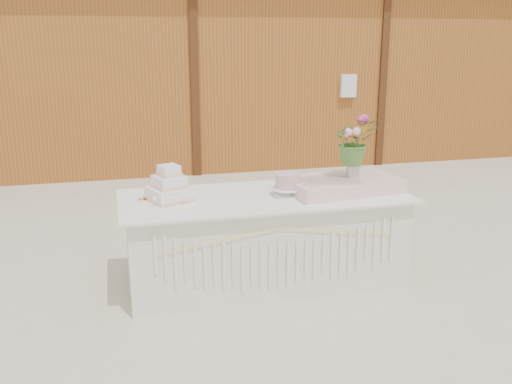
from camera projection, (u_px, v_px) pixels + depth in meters
ground at (264, 281)px, 4.96m from camera, size 80.00×80.00×0.00m
barn at (178, 58)px, 10.11m from camera, size 12.60×4.60×3.30m
cake_table at (265, 239)px, 4.85m from camera, size 2.40×1.00×0.77m
wedding_cake at (170, 188)px, 4.59m from camera, size 0.42×0.42×0.29m
pink_cake_stand at (288, 183)px, 4.72m from camera, size 0.26×0.26×0.19m
satin_runner at (342, 184)px, 4.87m from camera, size 1.00×0.65×0.12m
flower_vase at (353, 168)px, 4.88m from camera, size 0.11×0.11×0.15m
bouquet at (355, 135)px, 4.81m from camera, size 0.39×0.35×0.41m
loose_flowers at (142, 199)px, 4.60m from camera, size 0.23×0.41×0.02m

